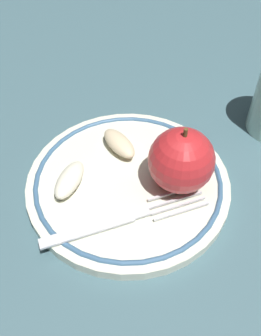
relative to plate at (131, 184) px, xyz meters
The scene contains 6 objects.
ground_plane 0.02m from the plate, 14.18° to the left, with size 2.00×2.00×0.00m, color #3F5F67.
plate is the anchor object (origin of this frame).
apple_red_whole 0.07m from the plate, 57.06° to the right, with size 0.07×0.07×0.08m.
apple_slice_front 0.07m from the plate, 133.72° to the left, with size 0.06×0.02×0.02m, color #F0E9CD.
apple_slice_back 0.06m from the plate, 52.52° to the left, with size 0.06×0.02×0.02m, color beige.
fork 0.06m from the plate, 153.22° to the right, with size 0.17×0.12×0.00m.
Camera 1 is at (-0.24, -0.17, 0.35)m, focal length 40.00 mm.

